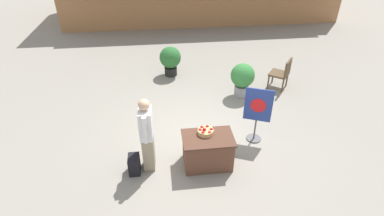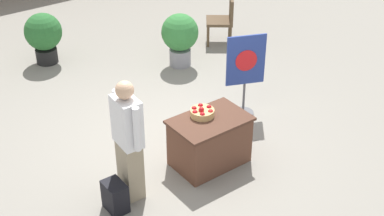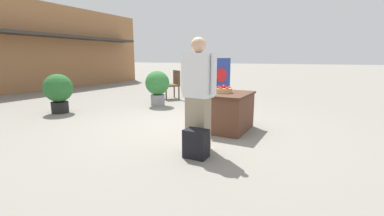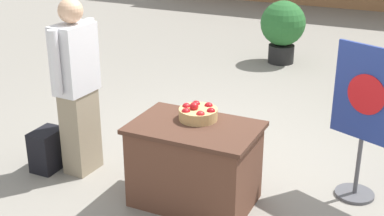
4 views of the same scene
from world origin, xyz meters
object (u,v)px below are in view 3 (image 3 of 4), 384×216
object	(u,v)px
backpack	(196,144)
apple_basket	(223,90)
person_visitor	(198,94)
display_table	(230,112)
poster_board	(221,83)
potted_plant_far_right	(157,85)
patio_chair	(173,83)
potted_plant_near_right	(58,90)

from	to	relation	value
backpack	apple_basket	bearing A→B (deg)	7.32
person_visitor	backpack	world-z (taller)	person_visitor
display_table	poster_board	xyz separation A→B (m)	(1.30, 0.73, 0.43)
poster_board	potted_plant_far_right	xyz separation A→B (m)	(0.22, 2.13, -0.18)
person_visitor	patio_chair	distance (m)	5.24
backpack	patio_chair	world-z (taller)	patio_chair
apple_basket	potted_plant_far_right	xyz separation A→B (m)	(1.56, 2.72, -0.19)
display_table	potted_plant_far_right	distance (m)	3.25
display_table	person_visitor	xyz separation A→B (m)	(-1.28, 0.07, 0.51)
apple_basket	poster_board	world-z (taller)	poster_board
display_table	patio_chair	xyz separation A→B (m)	(2.92, 3.19, 0.19)
person_visitor	potted_plant_near_right	size ratio (longest dim) A/B	1.70
poster_board	apple_basket	bearing A→B (deg)	-43.36
poster_board	patio_chair	xyz separation A→B (m)	(1.61, 2.46, -0.24)
potted_plant_far_right	potted_plant_near_right	bearing A→B (deg)	140.80
backpack	patio_chair	xyz separation A→B (m)	(4.52, 3.25, 0.36)
apple_basket	patio_chair	size ratio (longest dim) A/B	0.34
potted_plant_far_right	backpack	bearing A→B (deg)	-137.02
poster_board	potted_plant_far_right	bearing A→B (deg)	-163.11
person_visitor	poster_board	distance (m)	2.67
patio_chair	display_table	bearing A→B (deg)	85.09
apple_basket	potted_plant_far_right	distance (m)	3.14
display_table	person_visitor	world-z (taller)	person_visitor
potted_plant_near_right	potted_plant_far_right	world-z (taller)	potted_plant_far_right
person_visitor	patio_chair	bearing A→B (deg)	39.74
poster_board	patio_chair	size ratio (longest dim) A/B	1.43
person_visitor	potted_plant_far_right	bearing A→B (deg)	47.94
potted_plant_far_right	display_table	bearing A→B (deg)	-118.11
person_visitor	patio_chair	world-z (taller)	person_visitor
display_table	apple_basket	xyz separation A→B (m)	(-0.03, 0.14, 0.43)
apple_basket	poster_board	xyz separation A→B (m)	(1.34, 0.59, -0.01)
backpack	patio_chair	bearing A→B (deg)	35.69
backpack	potted_plant_near_right	size ratio (longest dim) A/B	0.41
apple_basket	backpack	bearing A→B (deg)	-172.68
patio_chair	potted_plant_far_right	bearing A→B (deg)	50.75
potted_plant_far_right	person_visitor	bearing A→B (deg)	-135.22
display_table	backpack	bearing A→B (deg)	-177.74
patio_chair	poster_board	bearing A→B (deg)	94.32
person_visitor	potted_plant_near_right	world-z (taller)	person_visitor
display_table	potted_plant_near_right	world-z (taller)	potted_plant_near_right
backpack	potted_plant_near_right	bearing A→B (deg)	76.95
backpack	poster_board	xyz separation A→B (m)	(2.91, 0.79, 0.59)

